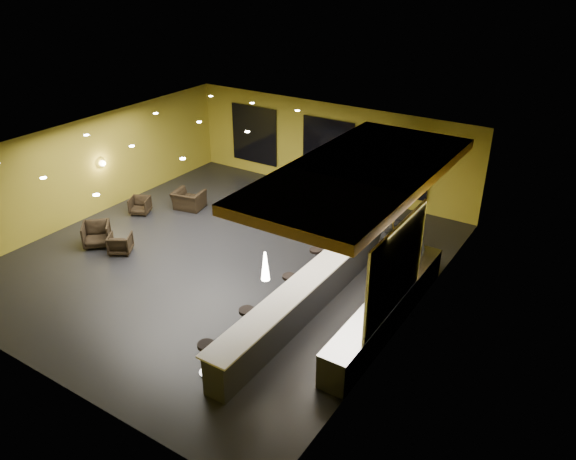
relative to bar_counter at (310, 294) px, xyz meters
The scene contains 34 objects.
floor 3.82m from the bar_counter, 164.68° to the left, with size 12.00×13.00×0.10m, color black.
ceiling 4.86m from the bar_counter, 164.68° to the left, with size 12.00×13.00×0.10m, color black.
wall_back 8.48m from the bar_counter, 115.80° to the left, with size 12.00×0.10×3.50m, color #A29124.
wall_front 6.76m from the bar_counter, 123.33° to the right, with size 12.00×0.10×3.50m, color #A29124.
wall_left 9.83m from the bar_counter, behind, with size 0.10×13.00×3.50m, color #A29124.
wall_right 2.88m from the bar_counter, 22.62° to the left, with size 0.10×13.00×3.50m, color #A29124.
wood_soffit 3.51m from the bar_counter, 80.07° to the left, with size 3.60×8.00×0.28m, color olive.
window_left 10.39m from the bar_counter, 133.86° to the left, with size 2.20×0.06×2.40m, color black.
window_center 8.37m from the bar_counter, 116.13° to the left, with size 2.20×0.06×2.40m, color black.
window_right 7.56m from the bar_counter, 94.99° to the left, with size 2.20×0.06×2.40m, color black.
tile_backsplash 2.75m from the bar_counter, ahead, with size 0.06×3.20×2.40m, color white.
bar_counter is the anchor object (origin of this frame).
bar_top 0.52m from the bar_counter, ahead, with size 0.78×8.10×0.05m, color silver.
prep_counter 2.06m from the bar_counter, 14.04° to the left, with size 0.70×6.00×0.86m, color black.
prep_top 2.10m from the bar_counter, 14.04° to the left, with size 0.72×6.00×0.03m, color silver.
wall_shelf_lower 2.44m from the bar_counter, ahead, with size 0.30×1.50×0.03m, color silver.
wall_shelf_upper 2.67m from the bar_counter, ahead, with size 0.30×1.50×0.03m, color silver.
column 4.77m from the bar_counter, 90.00° to the left, with size 0.60×0.60×3.50m, color #A89025.
wall_sconce 9.73m from the bar_counter, behind, with size 0.22×0.22×0.22m, color #FFE5B2.
pendant_0 2.72m from the bar_counter, 90.00° to the right, with size 0.20×0.20×0.70m, color white.
pendant_1 1.92m from the bar_counter, 90.00° to the left, with size 0.20×0.20×0.70m, color white.
pendant_2 3.52m from the bar_counter, 90.00° to the left, with size 0.20×0.20×0.70m, color white.
staff_a 3.00m from the bar_counter, 72.58° to the left, with size 0.60×0.39×1.64m, color black.
staff_b 3.47m from the bar_counter, 71.66° to the left, with size 0.77×0.60×1.58m, color black.
staff_c 3.70m from the bar_counter, 64.22° to the left, with size 0.82×0.53×1.68m, color black.
armchair_a 7.69m from the bar_counter, behind, with size 0.83×0.85×0.77m, color black.
armchair_b 6.68m from the bar_counter, behind, with size 0.68×0.70×0.64m, color black.
armchair_c 8.50m from the bar_counter, 167.29° to the left, with size 0.66×0.68×0.62m, color black.
armchair_d 7.75m from the bar_counter, 155.99° to the left, with size 1.06×0.93×0.69m, color black.
bar_stool_0 3.47m from the bar_counter, 100.97° to the right, with size 0.42×0.42×0.83m.
bar_stool_1 1.97m from the bar_counter, 110.87° to the right, with size 0.41×0.41×0.82m.
bar_stool_2 0.74m from the bar_counter, behind, with size 0.38×0.38×0.76m.
bar_stool_3 1.99m from the bar_counter, 115.83° to the left, with size 0.38×0.38×0.76m.
bar_stool_4 3.58m from the bar_counter, 101.69° to the left, with size 0.37×0.37×0.72m.
Camera 1 is at (9.92, -11.80, 8.74)m, focal length 35.00 mm.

